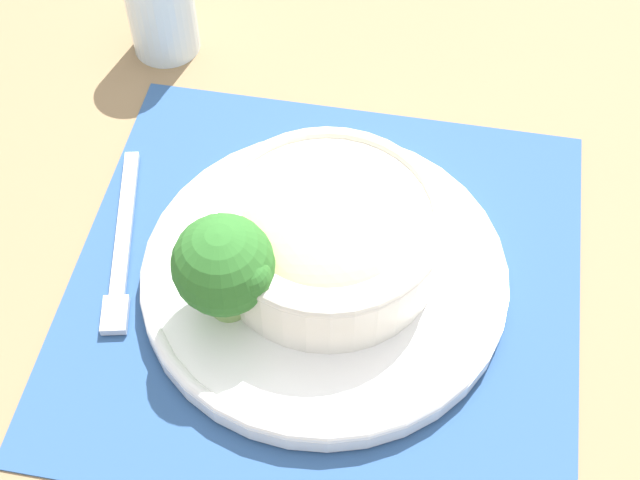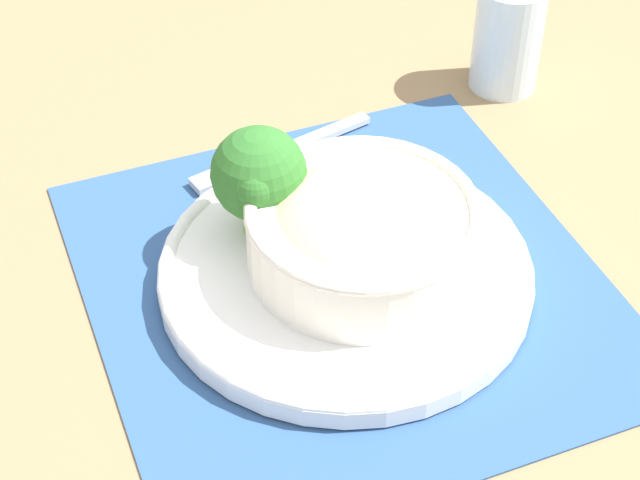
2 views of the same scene
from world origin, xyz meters
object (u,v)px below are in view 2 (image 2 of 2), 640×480
object	(u,v)px
bowl	(364,231)
fork	(266,158)
broccoli_floret	(259,176)
water_glass	(507,42)

from	to	relation	value
bowl	fork	xyz separation A→B (m)	(0.17, 0.02, -0.05)
broccoli_floret	fork	xyz separation A→B (m)	(0.10, -0.04, -0.07)
bowl	broccoli_floret	bearing A→B (deg)	41.86
bowl	broccoli_floret	distance (m)	0.09
water_glass	fork	xyz separation A→B (m)	(-0.04, 0.26, -0.04)
broccoli_floret	fork	distance (m)	0.13
broccoli_floret	water_glass	size ratio (longest dim) A/B	0.88
bowl	fork	world-z (taller)	bowl
broccoli_floret	water_glass	distance (m)	0.33
broccoli_floret	water_glass	bearing A→B (deg)	-64.80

